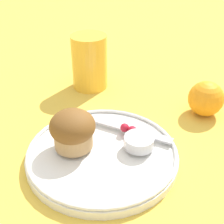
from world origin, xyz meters
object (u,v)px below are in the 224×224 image
butter_knife (121,127)px  orange_fruit (206,99)px  juice_glass (89,62)px  muffin (73,130)px

butter_knife → orange_fruit: orange_fruit is taller
butter_knife → orange_fruit: (0.10, 0.15, 0.01)m
juice_glass → orange_fruit: bearing=3.9°
muffin → butter_knife: muffin is taller
muffin → juice_glass: juice_glass is taller
muffin → juice_glass: (-0.11, 0.21, 0.01)m
muffin → butter_knife: (0.04, 0.08, -0.03)m
butter_knife → orange_fruit: bearing=51.6°
orange_fruit → butter_knife: bearing=-124.1°
muffin → butter_knife: bearing=62.4°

